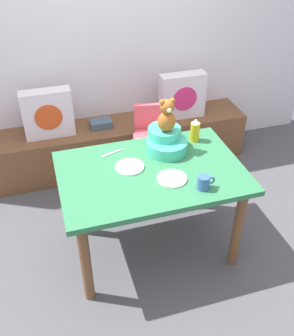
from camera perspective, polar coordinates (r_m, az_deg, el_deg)
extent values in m
plane|color=#4C4C51|center=(3.13, 0.54, -11.31)|extent=(8.00, 8.00, 0.00)
cube|color=silver|center=(3.67, -6.43, 19.90)|extent=(4.40, 0.10, 2.60)
cube|color=brown|center=(3.87, -4.58, 3.43)|extent=(2.60, 0.44, 0.46)
cube|color=silver|center=(3.57, -14.43, 7.76)|extent=(0.44, 0.14, 0.44)
cylinder|color=#D84C1E|center=(3.51, -14.32, 7.22)|extent=(0.24, 0.01, 0.24)
cube|color=silver|center=(3.80, 5.21, 10.57)|extent=(0.44, 0.14, 0.44)
cylinder|color=#E02D72|center=(3.74, 5.62, 10.10)|extent=(0.24, 0.01, 0.24)
cube|color=#425969|center=(3.71, -6.83, 6.53)|extent=(0.20, 0.14, 0.07)
cube|color=#2D7247|center=(2.65, 0.62, -0.69)|extent=(1.26, 0.85, 0.04)
cylinder|color=brown|center=(2.59, -9.02, -13.64)|extent=(0.07, 0.07, 0.70)
cylinder|color=brown|center=(2.84, 13.23, -8.65)|extent=(0.07, 0.07, 0.70)
cylinder|color=brown|center=(3.07, -11.05, -4.40)|extent=(0.07, 0.07, 0.70)
cylinder|color=brown|center=(3.28, 7.91, -0.92)|extent=(0.07, 0.07, 0.70)
cylinder|color=#D84C59|center=(3.40, 0.82, 4.13)|extent=(0.34, 0.34, 0.10)
cube|color=#D84C59|center=(3.44, 0.59, 7.63)|extent=(0.30, 0.11, 0.24)
cube|color=white|center=(3.21, 1.16, 3.43)|extent=(0.33, 0.26, 0.02)
cylinder|color=silver|center=(3.41, -0.76, -1.41)|extent=(0.03, 0.03, 0.46)
cylinder|color=silver|center=(3.49, 3.66, -0.60)|extent=(0.03, 0.03, 0.46)
cylinder|color=silver|center=(3.63, -1.99, 1.16)|extent=(0.03, 0.03, 0.46)
cylinder|color=silver|center=(3.70, 2.20, 1.87)|extent=(0.03, 0.03, 0.46)
cylinder|color=#3CBA9A|center=(2.82, 2.93, 3.30)|extent=(0.30, 0.30, 0.09)
cylinder|color=#3CBA9A|center=(2.82, 2.58, 5.30)|extent=(0.24, 0.24, 0.07)
ellipsoid|color=#A05B24|center=(2.73, 2.91, 6.87)|extent=(0.13, 0.11, 0.15)
sphere|color=#A05B24|center=(2.68, 2.99, 9.06)|extent=(0.10, 0.10, 0.10)
sphere|color=beige|center=(2.65, 3.29, 8.52)|extent=(0.04, 0.04, 0.04)
sphere|color=#A05B24|center=(2.65, 2.24, 9.69)|extent=(0.04, 0.04, 0.04)
sphere|color=#A05B24|center=(2.67, 3.78, 9.88)|extent=(0.04, 0.04, 0.04)
cylinder|color=gold|center=(2.94, 7.08, 5.32)|extent=(0.07, 0.07, 0.15)
cone|color=white|center=(2.90, 7.21, 6.89)|extent=(0.06, 0.06, 0.03)
cylinder|color=#335999|center=(2.48, 8.31, -2.12)|extent=(0.08, 0.08, 0.09)
torus|color=#335999|center=(2.50, 9.41, -1.81)|extent=(0.06, 0.01, 0.06)
cylinder|color=white|center=(2.66, -2.57, 0.18)|extent=(0.20, 0.20, 0.01)
cylinder|color=white|center=(2.56, 3.72, -1.55)|extent=(0.20, 0.20, 0.01)
cube|color=silver|center=(2.82, -5.16, 2.24)|extent=(0.17, 0.07, 0.01)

